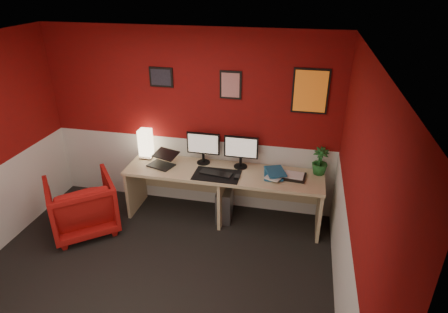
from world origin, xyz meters
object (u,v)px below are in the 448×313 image
laptop (161,159)px  pc_tower (225,202)px  desk (223,195)px  zen_tray (292,176)px  monitor_left (203,143)px  monitor_right (241,147)px  armchair (82,205)px  potted_plant (320,161)px  shoji_lamp (146,144)px

laptop → pc_tower: bearing=21.9°
desk → zen_tray: bearing=2.2°
desk → monitor_left: (-0.32, 0.19, 0.66)m
monitor_right → zen_tray: size_ratio=1.66×
desk → armchair: armchair is taller
potted_plant → laptop: bearing=-173.7°
zen_tray → pc_tower: zen_tray is taller
pc_tower → shoji_lamp: bearing=168.2°
shoji_lamp → laptop: bearing=-35.2°
laptop → armchair: (-0.88, -0.60, -0.47)m
shoji_lamp → monitor_right: 1.34m
shoji_lamp → monitor_right: size_ratio=0.69×
laptop → armchair: bearing=-127.8°
armchair → zen_tray: bearing=155.1°
pc_tower → potted_plant: bearing=3.1°
laptop → monitor_left: size_ratio=0.57×
pc_tower → monitor_right: bearing=30.9°
pc_tower → armchair: 1.88m
pc_tower → armchair: size_ratio=0.56×
pc_tower → laptop: bearing=179.3°
laptop → potted_plant: 2.09m
monitor_right → zen_tray: 0.75m
shoji_lamp → monitor_left: size_ratio=0.69×
monitor_left → monitor_right: size_ratio=1.00×
laptop → zen_tray: (1.74, 0.06, -0.09)m
zen_tray → pc_tower: size_ratio=0.78×
shoji_lamp → monitor_right: monitor_right is taller
shoji_lamp → potted_plant: (2.36, 0.03, -0.02)m
monitor_right → armchair: 2.19m
desk → laptop: size_ratio=7.88×
laptop → zen_tray: 1.74m
shoji_lamp → pc_tower: 1.36m
desk → laptop: laptop is taller
shoji_lamp → zen_tray: size_ratio=1.14×
potted_plant → shoji_lamp: bearing=-179.3°
monitor_left → monitor_right: (0.52, -0.01, 0.00)m
pc_tower → armchair: bearing=-164.0°
shoji_lamp → zen_tray: shoji_lamp is taller
monitor_right → laptop: bearing=-169.4°
monitor_right → zen_tray: (0.68, -0.14, -0.28)m
desk → monitor_left: 0.75m
desk → monitor_right: monitor_right is taller
armchair → pc_tower: bearing=161.8°
desk → shoji_lamp: bearing=171.0°
desk → laptop: 0.98m
desk → potted_plant: 1.35m
zen_tray → armchair: zen_tray is taller
laptop → monitor_left: monitor_left is taller
desk → zen_tray: zen_tray is taller
desk → laptop: bearing=-178.6°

